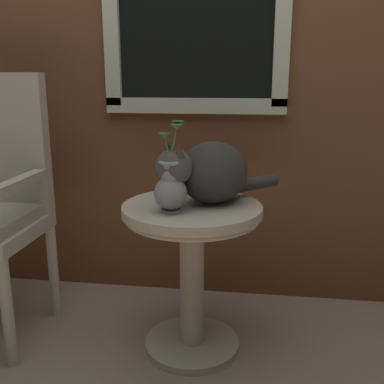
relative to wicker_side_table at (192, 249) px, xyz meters
name	(u,v)px	position (x,y,z in m)	size (l,w,h in m)	color
back_wall	(186,22)	(-0.10, 0.52, 0.88)	(4.00, 0.07, 2.60)	brown
wicker_side_table	(192,249)	(0.00, 0.00, 0.00)	(0.53, 0.53, 0.60)	#B2A893
cat	(210,172)	(0.06, 0.03, 0.30)	(0.45, 0.41, 0.24)	#33302D
pewter_vase_with_ivy	(171,186)	(-0.06, -0.10, 0.27)	(0.12, 0.12, 0.32)	gray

